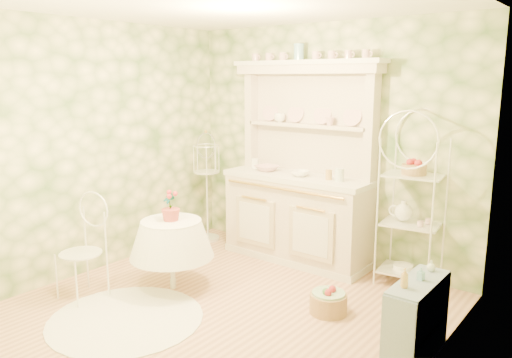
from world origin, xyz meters
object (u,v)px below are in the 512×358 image
Objects in this scene: birdcage_stand at (207,188)px; side_shelf at (416,323)px; kitchen_dresser at (297,163)px; floor_basket at (328,301)px; round_table at (172,252)px; bakers_rack at (412,202)px; cafe_chair at (81,252)px.

side_shelf is at bearing -18.79° from birdcage_stand.
floor_basket is (0.99, -0.97, -1.03)m from kitchen_dresser.
round_table is (-2.40, -0.26, 0.10)m from side_shelf.
kitchen_dresser is 1.31× the size of bakers_rack.
cafe_chair is 2.07m from birdcage_stand.
bakers_rack reaches higher than round_table.
bakers_rack is 1.34m from floor_basket.
round_table is at bearing 38.38° from cafe_chair.
birdcage_stand reaches higher than round_table.
floor_basket is (-0.89, 0.23, -0.17)m from side_shelf.
kitchen_dresser is 2.46× the size of cafe_chair.
cafe_chair reaches higher than round_table.
cafe_chair is at bearing -127.62° from round_table.
bakers_rack is at bearing 40.19° from round_table.
bakers_rack is 1.52m from side_shelf.
kitchen_dresser is 1.39m from birdcage_stand.
bakers_rack reaches higher than cafe_chair.
birdcage_stand is (-3.19, 1.09, 0.42)m from side_shelf.
side_shelf is at bearing -32.61° from kitchen_dresser.
floor_basket is at bearing -20.33° from birdcage_stand.
cafe_chair is (-2.92, -0.95, 0.18)m from side_shelf.
birdcage_stand is (-0.80, 1.35, 0.32)m from round_table.
birdcage_stand reaches higher than floor_basket.
bakers_rack is at bearing 3.54° from kitchen_dresser.
floor_basket is at bearing 18.21° from round_table.
side_shelf is 0.86× the size of round_table.
floor_basket is (1.51, 0.50, -0.27)m from round_table.
round_table is 0.55× the size of birdcage_stand.
bakers_rack is 1.25× the size of birdcage_stand.
round_table is 2.15× the size of floor_basket.
kitchen_dresser is at bearing 50.13° from cafe_chair.
side_shelf is 0.70× the size of cafe_chair.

